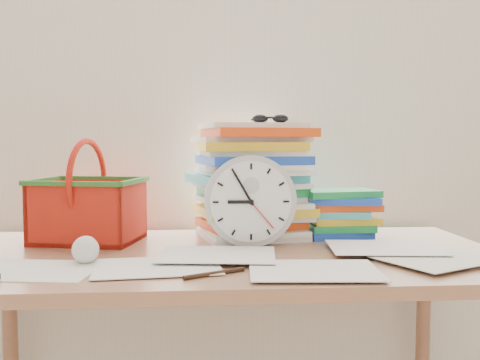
{
  "coord_description": "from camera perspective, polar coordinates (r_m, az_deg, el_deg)",
  "views": [
    {
      "loc": [
        -0.07,
        0.26,
        1.03
      ],
      "look_at": [
        0.03,
        1.6,
        0.93
      ],
      "focal_mm": 40.0,
      "sensor_mm": 36.0,
      "label": 1
    }
  ],
  "objects": [
    {
      "name": "crumpled_ball",
      "position": [
        1.29,
        -16.17,
        -7.13
      ],
      "size": [
        0.06,
        0.06,
        0.06
      ],
      "primitive_type": "sphere",
      "color": "white",
      "rests_on": "desk"
    },
    {
      "name": "basket",
      "position": [
        1.55,
        -15.92,
        -1.2
      ],
      "size": [
        0.32,
        0.27,
        0.28
      ],
      "primitive_type": null,
      "rotation": [
        0.0,
        0.0,
        -0.22
      ],
      "color": "red",
      "rests_on": "desk"
    },
    {
      "name": "clock",
      "position": [
        1.43,
        1.08,
        -2.22
      ],
      "size": [
        0.24,
        0.05,
        0.24
      ],
      "primitive_type": "cylinder",
      "rotation": [
        1.57,
        0.0,
        0.0
      ],
      "color": "#B9BABD",
      "rests_on": "desk"
    },
    {
      "name": "desk",
      "position": [
        1.39,
        -1.38,
        -10.69
      ],
      "size": [
        1.4,
        0.7,
        0.75
      ],
      "color": "#926244",
      "rests_on": "ground"
    },
    {
      "name": "scattered_papers",
      "position": [
        1.37,
        -1.38,
        -7.42
      ],
      "size": [
        1.26,
        0.42,
        0.02
      ],
      "primitive_type": null,
      "color": "white",
      "rests_on": "desk"
    },
    {
      "name": "book_stack",
      "position": [
        1.61,
        10.51,
        -3.49
      ],
      "size": [
        0.24,
        0.19,
        0.14
      ],
      "primitive_type": null,
      "rotation": [
        0.0,
        0.0,
        0.03
      ],
      "color": "white",
      "rests_on": "desk"
    },
    {
      "name": "curtain",
      "position": [
        1.74,
        -2.05,
        13.01
      ],
      "size": [
        2.4,
        0.01,
        2.5
      ],
      "primitive_type": "cube",
      "color": "white",
      "rests_on": "room_shell"
    },
    {
      "name": "pen",
      "position": [
        1.14,
        -2.73,
        -9.91
      ],
      "size": [
        0.13,
        0.08,
        0.01
      ],
      "primitive_type": "cylinder",
      "rotation": [
        0.0,
        1.57,
        0.49
      ],
      "color": "black",
      "rests_on": "desk"
    },
    {
      "name": "sunglasses",
      "position": [
        1.53,
        3.25,
        6.57
      ],
      "size": [
        0.14,
        0.12,
        0.03
      ],
      "primitive_type": null,
      "rotation": [
        0.0,
        0.0,
        -0.2
      ],
      "color": "black",
      "rests_on": "paper_stack"
    },
    {
      "name": "paper_stack",
      "position": [
        1.57,
        1.27,
        -0.06
      ],
      "size": [
        0.38,
        0.34,
        0.33
      ],
      "primitive_type": null,
      "rotation": [
        0.0,
        0.0,
        0.21
      ],
      "color": "white",
      "rests_on": "desk"
    }
  ]
}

